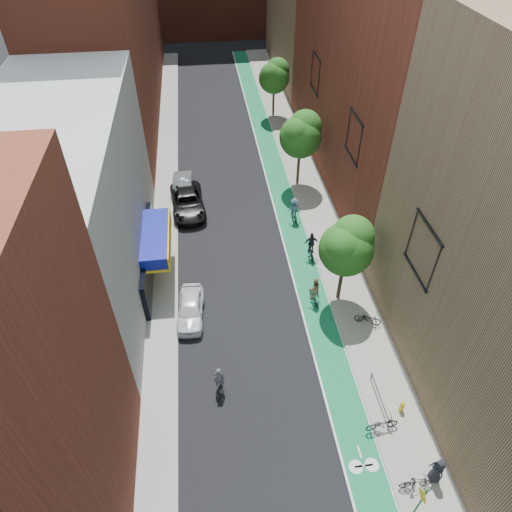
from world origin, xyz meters
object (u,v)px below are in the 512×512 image
object	(u,v)px
parked_car_black	(188,202)
cyclist_lane_near	(314,292)
parked_car_silver	(183,188)
parked_car_white	(190,309)
cyclist_lane_mid	(311,248)
cyclist_lane_far	(294,211)
cyclist_lead	(219,384)
pedestrian	(437,470)
fire_hydrant	(402,406)

from	to	relation	value
parked_car_black	cyclist_lane_near	bearing A→B (deg)	-58.96
parked_car_silver	parked_car_white	bearing A→B (deg)	-86.98
cyclist_lane_mid	cyclist_lane_far	xyz separation A→B (m)	(-0.39, 4.51, 0.13)
parked_car_silver	cyclist_lead	size ratio (longest dim) A/B	2.37
cyclist_lane_mid	pedestrian	world-z (taller)	cyclist_lane_mid
cyclist_lane_mid	parked_car_white	bearing A→B (deg)	31.25
pedestrian	cyclist_lane_mid	bearing A→B (deg)	178.37
cyclist_lead	pedestrian	bearing A→B (deg)	160.09
cyclist_lane_near	cyclist_lane_far	world-z (taller)	cyclist_lane_near
cyclist_lead	parked_car_white	bearing A→B (deg)	-63.42
cyclist_lead	fire_hydrant	xyz separation A→B (m)	(9.49, -2.51, -0.10)
parked_car_silver	pedestrian	size ratio (longest dim) A/B	2.73
parked_car_silver	cyclist_lane_near	bearing A→B (deg)	-56.51
cyclist_lane_far	cyclist_lane_mid	bearing A→B (deg)	86.79
parked_car_black	cyclist_lane_near	size ratio (longest dim) A/B	2.79
cyclist_lane_near	pedestrian	size ratio (longest dim) A/B	1.21
cyclist_lead	parked_car_silver	bearing A→B (deg)	-72.59
cyclist_lane_mid	fire_hydrant	size ratio (longest dim) A/B	2.93
parked_car_white	parked_car_black	size ratio (longest dim) A/B	0.72
parked_car_black	pedestrian	world-z (taller)	pedestrian
cyclist_lead	cyclist_lane_mid	distance (m)	12.67
parked_car_white	parked_car_black	world-z (taller)	parked_car_black
cyclist_lane_far	fire_hydrant	xyz separation A→B (m)	(2.49, -17.31, -0.38)
parked_car_black	parked_car_silver	world-z (taller)	parked_car_black
parked_car_white	cyclist_lane_mid	distance (m)	10.00
cyclist_lane_mid	parked_car_silver	bearing A→B (deg)	-41.30
cyclist_lane_near	cyclist_lane_far	bearing A→B (deg)	-99.53
parked_car_black	parked_car_silver	xyz separation A→B (m)	(-0.38, 2.18, -0.03)
cyclist_lane_near	cyclist_lane_mid	size ratio (longest dim) A/B	0.95
parked_car_black	parked_car_silver	bearing A→B (deg)	95.64
parked_car_black	fire_hydrant	distance (m)	22.59
fire_hydrant	cyclist_lane_mid	bearing A→B (deg)	99.28
cyclist_lane_mid	fire_hydrant	world-z (taller)	cyclist_lane_mid
fire_hydrant	cyclist_lane_far	bearing A→B (deg)	98.17
parked_car_silver	pedestrian	distance (m)	28.02
parked_car_silver	cyclist_lane_far	xyz separation A→B (m)	(8.82, -4.65, 0.16)
cyclist_lead	pedestrian	distance (m)	11.49
parked_car_white	cyclist_lane_far	distance (m)	12.47
parked_car_white	pedestrian	xyz separation A→B (m)	(11.20, -11.72, 0.30)
cyclist_lead	fire_hydrant	size ratio (longest dim) A/B	2.66
parked_car_white	cyclist_lane_mid	xyz separation A→B (m)	(8.85, 4.65, 0.10)
parked_car_silver	cyclist_lane_mid	xyz separation A→B (m)	(9.21, -9.15, 0.04)
parked_car_silver	fire_hydrant	xyz separation A→B (m)	(11.30, -21.96, -0.22)
pedestrian	fire_hydrant	size ratio (longest dim) A/B	2.30
parked_car_silver	cyclist_lane_far	size ratio (longest dim) A/B	2.27
cyclist_lead	cyclist_lane_near	world-z (taller)	cyclist_lane_near
parked_car_silver	pedestrian	xyz separation A→B (m)	(11.55, -25.53, 0.23)
parked_car_black	fire_hydrant	world-z (taller)	parked_car_black
cyclist_lane_mid	cyclist_lane_far	world-z (taller)	cyclist_lane_mid
parked_car_silver	cyclist_lane_mid	size ratio (longest dim) A/B	2.15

